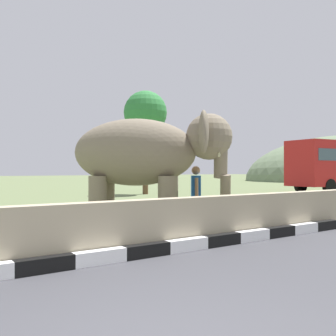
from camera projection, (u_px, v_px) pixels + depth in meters
striped_curb at (13, 270)px, 5.51m from camera, size 16.20×0.20×0.24m
barrier_parapet at (143, 227)px, 7.11m from camera, size 28.00×0.36×1.00m
elephant at (149, 154)px, 9.76m from camera, size 3.91×3.73×2.96m
person_handler at (196, 193)px, 10.35m from camera, size 0.44×0.58×1.66m
tree_distant at (145, 114)px, 25.01m from camera, size 2.80×2.80×6.70m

